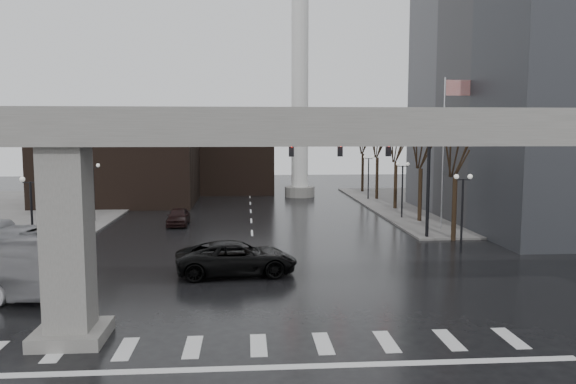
% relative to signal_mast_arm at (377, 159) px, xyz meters
% --- Properties ---
extents(ground, '(160.00, 160.00, 0.00)m').
position_rel_signal_mast_arm_xyz_m(ground, '(-8.99, -18.80, -5.83)').
color(ground, black).
rests_on(ground, ground).
extents(sidewalk_ne, '(28.00, 36.00, 0.15)m').
position_rel_signal_mast_arm_xyz_m(sidewalk_ne, '(17.01, 17.20, -5.75)').
color(sidewalk_ne, slate).
rests_on(sidewalk_ne, ground).
extents(elevated_guideway, '(48.00, 2.60, 8.70)m').
position_rel_signal_mast_arm_xyz_m(elevated_guideway, '(-7.73, -18.80, 1.05)').
color(elevated_guideway, gray).
rests_on(elevated_guideway, ground).
extents(building_far_left, '(16.00, 14.00, 10.00)m').
position_rel_signal_mast_arm_xyz_m(building_far_left, '(-22.99, 23.20, -0.83)').
color(building_far_left, black).
rests_on(building_far_left, ground).
extents(building_far_mid, '(10.00, 10.00, 8.00)m').
position_rel_signal_mast_arm_xyz_m(building_far_mid, '(-10.99, 33.20, -1.83)').
color(building_far_mid, black).
rests_on(building_far_mid, ground).
extents(smokestack, '(3.60, 3.60, 30.00)m').
position_rel_signal_mast_arm_xyz_m(smokestack, '(-2.99, 27.20, 7.52)').
color(smokestack, silver).
rests_on(smokestack, ground).
extents(signal_mast_arm, '(12.12, 0.43, 8.00)m').
position_rel_signal_mast_arm_xyz_m(signal_mast_arm, '(0.00, 0.00, 0.00)').
color(signal_mast_arm, black).
rests_on(signal_mast_arm, ground).
extents(flagpole_assembly, '(2.06, 0.12, 12.00)m').
position_rel_signal_mast_arm_xyz_m(flagpole_assembly, '(6.30, 3.20, 1.70)').
color(flagpole_assembly, silver).
rests_on(flagpole_assembly, ground).
extents(lamp_right_0, '(1.22, 0.32, 5.11)m').
position_rel_signal_mast_arm_xyz_m(lamp_right_0, '(4.51, -4.80, -2.36)').
color(lamp_right_0, black).
rests_on(lamp_right_0, ground).
extents(lamp_right_1, '(1.22, 0.32, 5.11)m').
position_rel_signal_mast_arm_xyz_m(lamp_right_1, '(4.51, 9.20, -2.36)').
color(lamp_right_1, black).
rests_on(lamp_right_1, ground).
extents(lamp_right_2, '(1.22, 0.32, 5.11)m').
position_rel_signal_mast_arm_xyz_m(lamp_right_2, '(4.51, 23.20, -2.36)').
color(lamp_right_2, black).
rests_on(lamp_right_2, ground).
extents(lamp_left_0, '(1.22, 0.32, 5.11)m').
position_rel_signal_mast_arm_xyz_m(lamp_left_0, '(-22.49, -4.80, -2.36)').
color(lamp_left_0, black).
rests_on(lamp_left_0, ground).
extents(lamp_left_1, '(1.22, 0.32, 5.11)m').
position_rel_signal_mast_arm_xyz_m(lamp_left_1, '(-22.49, 9.20, -2.36)').
color(lamp_left_1, black).
rests_on(lamp_left_1, ground).
extents(lamp_left_2, '(1.22, 0.32, 5.11)m').
position_rel_signal_mast_arm_xyz_m(lamp_left_2, '(-22.49, 23.20, -2.36)').
color(lamp_left_2, black).
rests_on(lamp_left_2, ground).
extents(tree_right_0, '(1.09, 1.58, 7.50)m').
position_rel_signal_mast_arm_xyz_m(tree_right_0, '(5.54, -0.78, -3.04)').
color(tree_right_0, black).
rests_on(tree_right_0, ground).
extents(tree_right_1, '(1.09, 1.61, 7.67)m').
position_rel_signal_mast_arm_xyz_m(tree_right_1, '(5.54, 7.22, -2.98)').
color(tree_right_1, black).
rests_on(tree_right_1, ground).
extents(tree_right_2, '(1.10, 1.63, 7.85)m').
position_rel_signal_mast_arm_xyz_m(tree_right_2, '(5.54, 15.22, -2.91)').
color(tree_right_2, black).
rests_on(tree_right_2, ground).
extents(tree_right_3, '(1.11, 1.66, 8.02)m').
position_rel_signal_mast_arm_xyz_m(tree_right_3, '(5.54, 23.22, -2.85)').
color(tree_right_3, black).
rests_on(tree_right_3, ground).
extents(tree_right_4, '(1.12, 1.69, 8.19)m').
position_rel_signal_mast_arm_xyz_m(tree_right_4, '(5.54, 31.22, -2.79)').
color(tree_right_4, black).
rests_on(tree_right_4, ground).
extents(pickup_truck, '(6.90, 3.71, 1.84)m').
position_rel_signal_mast_arm_xyz_m(pickup_truck, '(-9.95, -9.41, -4.91)').
color(pickup_truck, black).
rests_on(pickup_truck, ground).
extents(far_car, '(1.73, 4.26, 1.45)m').
position_rel_signal_mast_arm_xyz_m(far_car, '(-15.11, 7.24, -5.10)').
color(far_car, black).
rests_on(far_car, ground).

